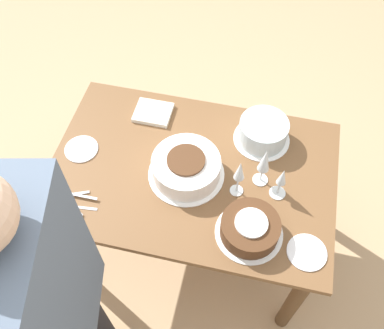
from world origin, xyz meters
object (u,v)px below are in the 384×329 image
Objects in this scene: wine_glass_near at (282,179)px; cake_back_decorated at (263,132)px; cake_center_white at (186,167)px; wine_glass_far at (265,161)px; wine_glass_extra at (240,172)px; cake_front_chocolate at (250,228)px; person_cutting at (50,302)px.

cake_back_decorated is at bearing 111.13° from wine_glass_near.
cake_center_white is 0.41m from cake_back_decorated.
cake_back_decorated is (0.30, 0.27, 0.00)m from cake_center_white.
wine_glass_extra is at bearing -139.69° from wine_glass_far.
wine_glass_far reaches higher than cake_front_chocolate.
wine_glass_extra is at bearing 114.00° from cake_front_chocolate.
wine_glass_far is (0.01, 0.27, 0.10)m from cake_front_chocolate.
cake_front_chocolate is 1.05× the size of cake_back_decorated.
wine_glass_near is at bearing -1.04° from cake_center_white.
wine_glass_near is at bearing 9.22° from wine_glass_extra.
person_cutting reaches higher than wine_glass_near.
cake_center_white is 1.55× the size of wine_glass_far.
cake_front_chocolate is 0.50m from cake_back_decorated.
cake_back_decorated is 0.25m from wine_glass_far.
wine_glass_far is 1.02× the size of wine_glass_extra.
wine_glass_far is (0.33, 0.04, 0.09)m from cake_center_white.
person_cutting reaches higher than cake_front_chocolate.
cake_front_chocolate is at bearing -35.15° from cake_center_white.
cake_back_decorated is 1.22× the size of wine_glass_extra.
cake_front_chocolate is 0.16× the size of person_cutting.
cake_center_white is 0.41m from wine_glass_near.
person_cutting is (-0.58, -0.77, 0.15)m from wine_glass_far.
cake_front_chocolate is (0.32, -0.22, -0.01)m from cake_center_white.
cake_front_chocolate is 0.28m from wine_glass_far.
cake_center_white is at bearing -172.48° from wine_glass_far.
cake_center_white is 0.34m from wine_glass_far.
person_cutting is at bearing -118.86° from cake_back_decorated.
cake_front_chocolate is 1.27× the size of wine_glass_far.
wine_glass_extra reaches higher than wine_glass_near.
cake_front_chocolate is at bearing -88.17° from cake_back_decorated.
wine_glass_extra is 0.13× the size of person_cutting.
cake_center_white is 1.57× the size of wine_glass_extra.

